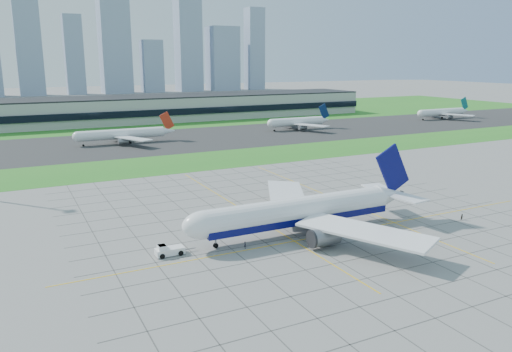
# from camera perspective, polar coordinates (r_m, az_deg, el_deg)

# --- Properties ---
(ground) EXTENTS (1400.00, 1400.00, 0.00)m
(ground) POSITION_cam_1_polar(r_m,az_deg,el_deg) (115.72, 8.15, -6.29)
(ground) COLOR gray
(ground) RESTS_ON ground
(grass_median) EXTENTS (700.00, 35.00, 0.04)m
(grass_median) POSITION_cam_1_polar(r_m,az_deg,el_deg) (193.71, -7.20, 1.64)
(grass_median) COLOR #267621
(grass_median) RESTS_ON ground
(asphalt_taxiway) EXTENTS (700.00, 75.00, 0.04)m
(asphalt_taxiway) POSITION_cam_1_polar(r_m,az_deg,el_deg) (245.45, -11.56, 3.89)
(asphalt_taxiway) COLOR #383838
(asphalt_taxiway) RESTS_ON ground
(grass_far) EXTENTS (700.00, 145.00, 0.04)m
(grass_far) POSITION_cam_1_polar(r_m,az_deg,el_deg) (351.91, -16.39, 6.34)
(grass_far) COLOR #267621
(grass_far) RESTS_ON ground
(apron_markings) EXTENTS (120.00, 130.00, 0.03)m
(apron_markings) POSITION_cam_1_polar(r_m,az_deg,el_deg) (124.67, 5.40, -4.78)
(apron_markings) COLOR #474744
(apron_markings) RESTS_ON ground
(terminal) EXTENTS (260.00, 43.00, 15.80)m
(terminal) POSITION_cam_1_polar(r_m,az_deg,el_deg) (336.61, -8.91, 7.78)
(terminal) COLOR #B7B7B2
(terminal) RESTS_ON ground
(city_skyline) EXTENTS (523.00, 32.40, 160.00)m
(city_skyline) POSITION_cam_1_polar(r_m,az_deg,el_deg) (611.87, -22.38, 14.11)
(city_skyline) COLOR #8C9DB7
(city_skyline) RESTS_ON ground
(airliner) EXTENTS (59.08, 59.91, 18.61)m
(airliner) POSITION_cam_1_polar(r_m,az_deg,el_deg) (112.35, 5.10, -4.07)
(airliner) COLOR white
(airliner) RESTS_ON ground
(pushback_tug) EXTENTS (8.36, 2.97, 2.33)m
(pushback_tug) POSITION_cam_1_polar(r_m,az_deg,el_deg) (102.40, -10.00, -8.37)
(pushback_tug) COLOR white
(pushback_tug) RESTS_ON ground
(crew_near) EXTENTS (0.54, 0.65, 1.55)m
(crew_near) POSITION_cam_1_polar(r_m,az_deg,el_deg) (104.41, -1.25, -7.88)
(crew_near) COLOR black
(crew_near) RESTS_ON ground
(crew_far) EXTENTS (0.90, 0.78, 1.58)m
(crew_far) POSITION_cam_1_polar(r_m,az_deg,el_deg) (132.05, 22.49, -4.37)
(crew_far) COLOR black
(crew_far) RESTS_ON ground
(distant_jet_1) EXTENTS (45.37, 42.66, 14.08)m
(distant_jet_1) POSITION_cam_1_polar(r_m,az_deg,el_deg) (242.43, -14.95, 4.67)
(distant_jet_1) COLOR white
(distant_jet_1) RESTS_ON ground
(distant_jet_2) EXTENTS (38.04, 42.66, 14.08)m
(distant_jet_2) POSITION_cam_1_polar(r_m,az_deg,el_deg) (282.50, 4.80, 6.20)
(distant_jet_2) COLOR white
(distant_jet_2) RESTS_ON ground
(distant_jet_3) EXTENTS (42.83, 42.66, 14.08)m
(distant_jet_3) POSITION_cam_1_polar(r_m,az_deg,el_deg) (356.21, 20.53, 6.85)
(distant_jet_3) COLOR white
(distant_jet_3) RESTS_ON ground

